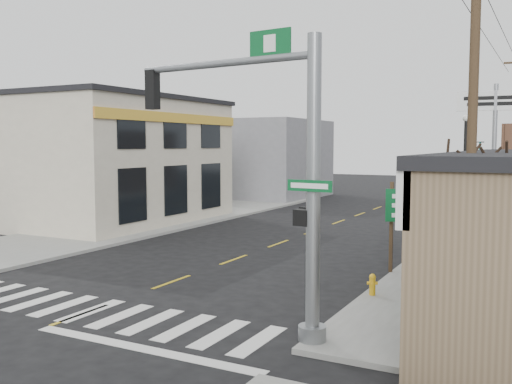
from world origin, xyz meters
The scene contains 16 objects.
ground centered at (0.00, 0.00, 0.00)m, with size 140.00×140.00×0.00m, color black.
sidewalk_right centered at (9.00, 13.00, 0.07)m, with size 6.00×38.00×0.13m, color gray.
sidewalk_left centered at (-9.00, 13.00, 0.07)m, with size 6.00×38.00×0.13m, color gray.
center_line centered at (0.00, 8.00, 0.01)m, with size 0.12×56.00×0.01m, color gold.
crosswalk centered at (0.00, 0.40, 0.01)m, with size 11.00×2.20×0.01m, color silver.
left_building centered at (-13.00, 14.00, 3.40)m, with size 12.00×12.00×6.80m, color beige.
bldg_distant_left centered at (-11.00, 32.00, 3.20)m, with size 9.00×10.00×6.40m, color slate.
traffic_signal_pole centered at (5.39, 0.65, 4.18)m, with size 5.37×0.39×6.81m.
guide_sign centered at (6.70, 8.14, 2.08)m, with size 1.74×0.14×3.04m.
fire_hydrant centered at (6.30, 4.96, 0.46)m, with size 0.19×0.19×0.62m.
ped_crossing_sign centered at (6.30, 10.11, 2.15)m, with size 1.16×0.08×2.97m.
lamp_post centered at (7.58, 13.88, 3.31)m, with size 0.71×0.56×5.49m.
dance_center_sign centered at (8.34, 16.91, 5.36)m, with size 3.28×0.20×6.97m.
bare_tree centered at (9.16, 3.54, 4.18)m, with size 2.57×2.57×5.14m.
shrub_front centered at (8.21, 3.98, 0.62)m, with size 1.31×1.31×0.98m, color #193D19.
utility_pole_near centered at (9.13, 2.67, 4.34)m, with size 1.43×0.21×8.21m.
Camera 1 is at (10.75, -10.70, 4.42)m, focal length 40.00 mm.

